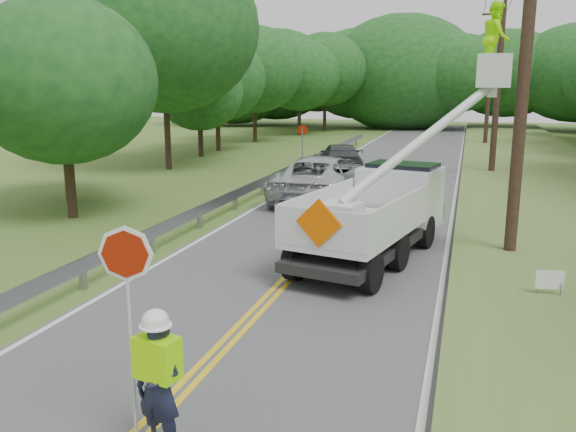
# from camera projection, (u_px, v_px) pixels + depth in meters

# --- Properties ---
(ground) EXTENTS (140.00, 140.00, 0.00)m
(ground) POSITION_uv_depth(u_px,v_px,m) (163.00, 411.00, 8.26)
(ground) COLOR #44631F
(ground) RESTS_ON ground
(road) EXTENTS (7.20, 96.00, 0.03)m
(road) POSITION_uv_depth(u_px,v_px,m) (352.00, 211.00, 21.35)
(road) COLOR #4F4F52
(road) RESTS_ON ground
(guardrail) EXTENTS (0.18, 48.00, 0.77)m
(guardrail) POSITION_uv_depth(u_px,v_px,m) (255.00, 186.00, 23.21)
(guardrail) COLOR gray
(guardrail) RESTS_ON ground
(utility_poles) EXTENTS (1.60, 43.30, 10.00)m
(utility_poles) POSITION_uv_depth(u_px,v_px,m) (507.00, 61.00, 21.63)
(utility_poles) COLOR black
(utility_poles) RESTS_ON ground
(tall_grass_verge) EXTENTS (7.00, 96.00, 0.30)m
(tall_grass_verge) POSITION_uv_depth(u_px,v_px,m) (569.00, 219.00, 19.32)
(tall_grass_verge) COLOR #59732D
(tall_grass_verge) RESTS_ON ground
(treeline_left) EXTENTS (10.60, 57.88, 11.57)m
(treeline_left) POSITION_uv_depth(u_px,v_px,m) (219.00, 62.00, 36.22)
(treeline_left) COLOR #332319
(treeline_left) RESTS_ON ground
(treeline_horizon) EXTENTS (58.30, 14.87, 12.10)m
(treeline_horizon) POSITION_uv_depth(u_px,v_px,m) (446.00, 73.00, 59.08)
(treeline_horizon) COLOR #16411C
(treeline_horizon) RESTS_ON ground
(flagger) EXTENTS (1.11, 0.52, 2.78)m
(flagger) POSITION_uv_depth(u_px,v_px,m) (157.00, 376.00, 7.13)
(flagger) COLOR #191E33
(flagger) RESTS_ON road
(bucket_truck) EXTENTS (4.80, 6.65, 6.32)m
(bucket_truck) POSITION_uv_depth(u_px,v_px,m) (392.00, 199.00, 15.77)
(bucket_truck) COLOR black
(bucket_truck) RESTS_ON road
(suv_silver) EXTENTS (2.93, 6.26, 1.73)m
(suv_silver) POSITION_uv_depth(u_px,v_px,m) (322.00, 178.00, 23.15)
(suv_silver) COLOR silver
(suv_silver) RESTS_ON road
(suv_darkgrey) EXTENTS (3.34, 5.34, 1.44)m
(suv_darkgrey) POSITION_uv_depth(u_px,v_px,m) (340.00, 158.00, 30.60)
(suv_darkgrey) COLOR #3E4246
(suv_darkgrey) RESTS_ON road
(stop_sign_permanent) EXTENTS (0.53, 0.06, 2.49)m
(stop_sign_permanent) POSITION_uv_depth(u_px,v_px,m) (302.00, 142.00, 29.69)
(stop_sign_permanent) COLOR gray
(stop_sign_permanent) RESTS_ON ground
(yard_sign) EXTENTS (0.54, 0.12, 0.79)m
(yard_sign) POSITION_uv_depth(u_px,v_px,m) (550.00, 281.00, 11.93)
(yard_sign) COLOR white
(yard_sign) RESTS_ON ground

